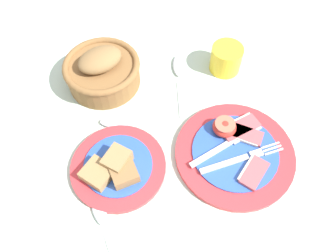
% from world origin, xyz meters
% --- Properties ---
extents(ground_plane, '(3.00, 3.00, 0.00)m').
position_xyz_m(ground_plane, '(0.00, 0.00, 0.00)').
color(ground_plane, '#B7CCB7').
extents(breakfast_plate, '(0.25, 0.25, 0.04)m').
position_xyz_m(breakfast_plate, '(0.08, -0.02, 0.01)').
color(breakfast_plate, red).
rests_on(breakfast_plate, ground_plane).
extents(bread_plate, '(0.20, 0.20, 0.05)m').
position_xyz_m(bread_plate, '(-0.17, 0.00, 0.01)').
color(bread_plate, red).
rests_on(bread_plate, ground_plane).
extents(sugar_cup, '(0.08, 0.08, 0.07)m').
position_xyz_m(sugar_cup, '(0.14, 0.22, 0.04)').
color(sugar_cup, yellow).
rests_on(sugar_cup, ground_plane).
extents(bread_basket, '(0.18, 0.18, 0.10)m').
position_xyz_m(bread_basket, '(-0.16, 0.25, 0.04)').
color(bread_basket, brown).
rests_on(bread_basket, ground_plane).
extents(teaspoon_by_saucer, '(0.05, 0.19, 0.01)m').
position_xyz_m(teaspoon_by_saucer, '(-0.22, -0.10, 0.01)').
color(teaspoon_by_saucer, silver).
rests_on(teaspoon_by_saucer, ground_plane).
extents(teaspoon_near_cup, '(0.06, 0.19, 0.01)m').
position_xyz_m(teaspoon_near_cup, '(0.02, 0.22, 0.01)').
color(teaspoon_near_cup, silver).
rests_on(teaspoon_near_cup, ground_plane).
extents(teaspoon_stray, '(0.18, 0.09, 0.01)m').
position_xyz_m(teaspoon_stray, '(-0.18, 0.13, 0.01)').
color(teaspoon_stray, silver).
rests_on(teaspoon_stray, ground_plane).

